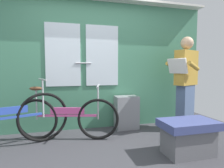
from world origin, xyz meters
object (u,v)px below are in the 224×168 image
object	(u,v)px
trash_bin_by_wall	(126,112)
bench_seat_corner	(188,136)
passenger_reading_newspaper	(186,81)
bicycle_leaning_behind	(7,121)
bicycle_near_door	(67,118)

from	to	relation	value
trash_bin_by_wall	bench_seat_corner	size ratio (longest dim) A/B	0.87
passenger_reading_newspaper	bench_seat_corner	distance (m)	1.24
bicycle_leaning_behind	bench_seat_corner	world-z (taller)	bicycle_leaning_behind
passenger_reading_newspaper	trash_bin_by_wall	bearing A→B (deg)	-41.78
bicycle_near_door	bench_seat_corner	world-z (taller)	bicycle_near_door
bicycle_leaning_behind	trash_bin_by_wall	size ratio (longest dim) A/B	2.69
bicycle_near_door	bicycle_leaning_behind	xyz separation A→B (m)	(-0.81, -0.15, 0.05)
bicycle_leaning_behind	trash_bin_by_wall	world-z (taller)	bicycle_leaning_behind
bicycle_near_door	passenger_reading_newspaper	size ratio (longest dim) A/B	0.93
bicycle_near_door	bicycle_leaning_behind	size ratio (longest dim) A/B	0.96
bicycle_leaning_behind	passenger_reading_newspaper	bearing A→B (deg)	-17.45
trash_bin_by_wall	bench_seat_corner	world-z (taller)	trash_bin_by_wall
bicycle_near_door	bench_seat_corner	size ratio (longest dim) A/B	2.24
bicycle_leaning_behind	passenger_reading_newspaper	size ratio (longest dim) A/B	0.97
bicycle_leaning_behind	passenger_reading_newspaper	xyz separation A→B (m)	(2.89, 0.11, 0.49)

